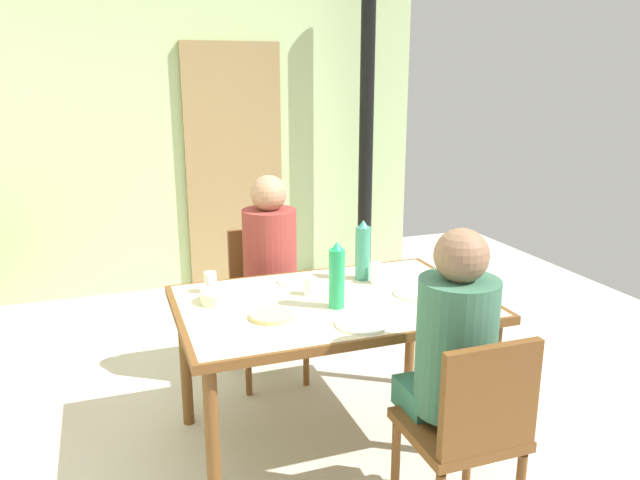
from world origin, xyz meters
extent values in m
plane|color=beige|center=(0.00, 0.00, 0.00)|extent=(6.84, 6.84, 0.00)
cube|color=#B1C98D|center=(0.00, 2.63, 1.31)|extent=(4.19, 0.10, 2.62)
cube|color=olive|center=(0.49, 2.55, 1.00)|extent=(0.80, 0.05, 2.00)
cylinder|color=black|center=(1.56, 2.28, 1.31)|extent=(0.12, 0.12, 2.62)
cube|color=brown|center=(0.40, 0.02, 0.72)|extent=(1.41, 0.92, 0.04)
cube|color=beige|center=(0.40, 0.02, 0.73)|extent=(1.35, 0.89, 0.00)
cylinder|color=brown|center=(-0.23, -0.37, 0.35)|extent=(0.06, 0.06, 0.70)
cylinder|color=brown|center=(1.04, -0.37, 0.35)|extent=(0.06, 0.06, 0.70)
cylinder|color=brown|center=(-0.23, 0.41, 0.35)|extent=(0.06, 0.06, 0.70)
cylinder|color=brown|center=(1.04, 0.41, 0.35)|extent=(0.06, 0.06, 0.70)
cube|color=brown|center=(0.64, -0.72, 0.45)|extent=(0.40, 0.40, 0.04)
cube|color=brown|center=(0.64, -0.90, 0.66)|extent=(0.38, 0.04, 0.42)
cylinder|color=brown|center=(0.47, -0.55, 0.21)|extent=(0.04, 0.04, 0.41)
cylinder|color=brown|center=(0.81, -0.55, 0.21)|extent=(0.04, 0.04, 0.41)
cube|color=brown|center=(0.30, 0.76, 0.45)|extent=(0.40, 0.40, 0.04)
cube|color=brown|center=(0.30, 0.94, 0.66)|extent=(0.38, 0.04, 0.42)
cylinder|color=brown|center=(0.47, 0.59, 0.21)|extent=(0.04, 0.04, 0.41)
cylinder|color=brown|center=(0.13, 0.59, 0.21)|extent=(0.04, 0.04, 0.41)
cylinder|color=brown|center=(0.47, 0.93, 0.21)|extent=(0.04, 0.04, 0.41)
cylinder|color=brown|center=(0.13, 0.93, 0.21)|extent=(0.04, 0.04, 0.41)
cube|color=#306D55|center=(0.64, -0.56, 0.51)|extent=(0.30, 0.22, 0.12)
cylinder|color=#38664C|center=(0.64, -0.67, 0.77)|extent=(0.30, 0.30, 0.52)
sphere|color=#846047|center=(0.64, -0.67, 1.12)|extent=(0.20, 0.20, 0.20)
cube|color=maroon|center=(0.30, 0.60, 0.51)|extent=(0.30, 0.22, 0.12)
cylinder|color=maroon|center=(0.30, 0.71, 0.77)|extent=(0.30, 0.30, 0.52)
sphere|color=#A87A5B|center=(0.30, 0.71, 1.12)|extent=(0.20, 0.20, 0.20)
cylinder|color=#3B8E71|center=(0.66, 0.25, 0.87)|extent=(0.08, 0.08, 0.27)
cone|color=teal|center=(0.66, 0.25, 1.03)|extent=(0.05, 0.05, 0.04)
cylinder|color=#27A15D|center=(0.39, -0.07, 0.87)|extent=(0.07, 0.07, 0.27)
cone|color=#1AAE67|center=(0.39, -0.07, 1.02)|extent=(0.05, 0.05, 0.04)
cylinder|color=#F2EAC2|center=(-0.09, 0.17, 0.76)|extent=(0.17, 0.17, 0.05)
cylinder|color=white|center=(0.81, -0.04, 0.74)|extent=(0.21, 0.21, 0.01)
cylinder|color=white|center=(0.42, -0.29, 0.74)|extent=(0.23, 0.23, 0.01)
cylinder|color=white|center=(0.33, 0.32, 0.74)|extent=(0.20, 0.20, 0.01)
cylinder|color=white|center=(0.94, -0.27, 0.74)|extent=(0.22, 0.22, 0.01)
cylinder|color=silver|center=(0.70, 0.17, 0.79)|extent=(0.06, 0.06, 0.10)
cylinder|color=silver|center=(0.33, 0.13, 0.78)|extent=(0.06, 0.06, 0.09)
cylinder|color=silver|center=(-0.11, 0.31, 0.79)|extent=(0.06, 0.06, 0.10)
cylinder|color=#DBB77A|center=(0.09, -0.09, 0.75)|extent=(0.19, 0.19, 0.02)
cube|color=silver|center=(-0.20, -0.27, 0.74)|extent=(0.12, 0.12, 0.00)
cube|color=silver|center=(0.10, 0.31, 0.74)|extent=(0.07, 0.14, 0.00)
cube|color=silver|center=(0.17, -0.28, 0.74)|extent=(0.14, 0.08, 0.00)
camera|label=1|loc=(-0.55, -2.48, 1.75)|focal=34.55mm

